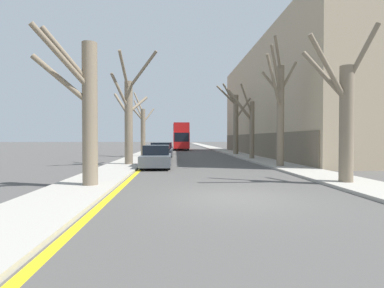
% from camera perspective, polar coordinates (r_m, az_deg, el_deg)
% --- Properties ---
extents(ground_plane, '(300.00, 300.00, 0.00)m').
position_cam_1_polar(ground_plane, '(9.67, 8.06, -10.14)').
color(ground_plane, '#4C4947').
extents(sidewalk_left, '(2.45, 120.00, 0.12)m').
position_cam_1_polar(sidewalk_left, '(59.43, -6.65, -0.68)').
color(sidewalk_left, '#A39E93').
rests_on(sidewalk_left, ground).
extents(sidewalk_right, '(2.45, 120.00, 0.12)m').
position_cam_1_polar(sidewalk_right, '(59.77, 3.65, -0.66)').
color(sidewalk_right, '#A39E93').
rests_on(sidewalk_right, ground).
extents(building_facade_right, '(10.08, 31.25, 11.77)m').
position_cam_1_polar(building_facade_right, '(35.15, 19.37, 7.55)').
color(building_facade_right, tan).
rests_on(building_facade_right, ground).
extents(kerb_line_stripe, '(0.24, 120.00, 0.01)m').
position_cam_1_polar(kerb_line_stripe, '(59.37, -5.30, -0.73)').
color(kerb_line_stripe, yellow).
rests_on(kerb_line_stripe, ground).
extents(street_tree_left_0, '(2.13, 1.95, 5.81)m').
position_cam_1_polar(street_tree_left_0, '(11.97, -19.50, 6.39)').
color(street_tree_left_0, '#7A6B56').
rests_on(street_tree_left_0, ground).
extents(street_tree_left_1, '(3.53, 4.27, 7.65)m').
position_cam_1_polar(street_tree_left_1, '(21.05, -11.95, 5.35)').
color(street_tree_left_1, '#7A6B56').
rests_on(street_tree_left_1, ground).
extents(street_tree_left_2, '(2.82, 3.05, 6.66)m').
position_cam_1_polar(street_tree_left_2, '(30.45, -9.45, 3.04)').
color(street_tree_left_2, '#7A6B56').
rests_on(street_tree_left_2, ground).
extents(street_tree_right_0, '(2.90, 2.06, 6.29)m').
position_cam_1_polar(street_tree_right_0, '(13.65, 27.11, 5.05)').
color(street_tree_right_0, '#7A6B56').
rests_on(street_tree_right_0, ground).
extents(street_tree_right_1, '(2.62, 2.03, 8.09)m').
position_cam_1_polar(street_tree_right_1, '(19.97, 16.37, 6.51)').
color(street_tree_right_1, '#7A6B56').
rests_on(street_tree_right_1, ground).
extents(street_tree_right_2, '(2.68, 2.17, 6.57)m').
position_cam_1_polar(street_tree_right_2, '(26.91, 10.96, 3.53)').
color(street_tree_right_2, '#7A6B56').
rests_on(street_tree_right_2, ground).
extents(street_tree_right_3, '(3.78, 1.40, 7.91)m').
position_cam_1_polar(street_tree_right_3, '(34.04, 8.26, 4.25)').
color(street_tree_right_3, '#7A6B56').
rests_on(street_tree_right_3, ground).
extents(double_decker_bus, '(2.44, 10.35, 4.25)m').
position_cam_1_polar(double_decker_bus, '(49.47, -2.13, 1.70)').
color(double_decker_bus, red).
rests_on(double_decker_bus, ground).
extents(parked_car_0, '(1.83, 4.55, 1.44)m').
position_cam_1_polar(parked_car_0, '(19.42, -6.76, -2.47)').
color(parked_car_0, '#4C5156').
rests_on(parked_car_0, ground).
extents(parked_car_1, '(1.75, 4.03, 1.52)m').
position_cam_1_polar(parked_car_1, '(25.04, -5.98, -1.60)').
color(parked_car_1, black).
rests_on(parked_car_1, ground).
extents(parked_car_2, '(1.87, 4.42, 1.48)m').
position_cam_1_polar(parked_car_2, '(30.64, -5.49, -1.14)').
color(parked_car_2, '#4C5156').
rests_on(parked_car_2, ground).
extents(parked_car_3, '(1.77, 4.52, 1.35)m').
position_cam_1_polar(parked_car_3, '(37.53, -5.09, -0.80)').
color(parked_car_3, black).
rests_on(parked_car_3, ground).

